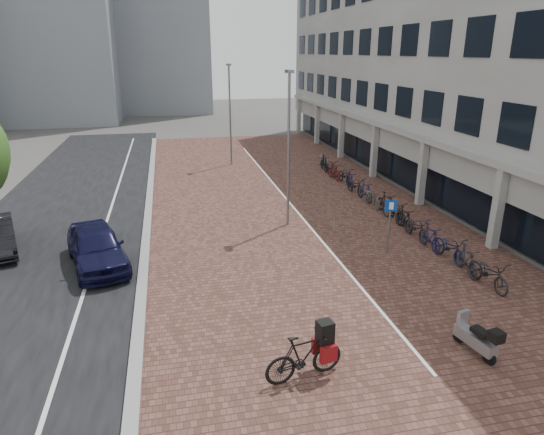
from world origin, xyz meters
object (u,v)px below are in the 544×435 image
(hero_bike, at_px, (304,356))
(parking_sign, at_px, (390,218))
(scooter_front, at_px, (476,337))
(car_navy, at_px, (96,247))

(hero_bike, relative_size, parking_sign, 0.96)
(parking_sign, bearing_deg, hero_bike, -113.85)
(hero_bike, height_order, scooter_front, hero_bike)
(car_navy, relative_size, scooter_front, 3.02)
(hero_bike, relative_size, scooter_front, 1.42)
(scooter_front, relative_size, parking_sign, 0.67)
(scooter_front, bearing_deg, parking_sign, 74.09)
(scooter_front, distance_m, parking_sign, 6.82)
(car_navy, height_order, parking_sign, parking_sign)
(car_navy, distance_m, parking_sign, 11.23)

